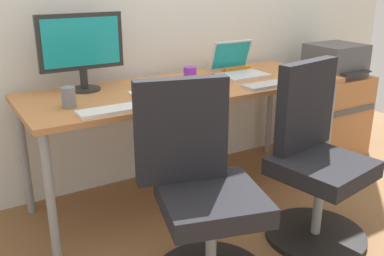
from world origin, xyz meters
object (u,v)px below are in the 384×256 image
(printer, at_px, (335,60))
(desktop_monitor, at_px, (81,47))
(office_chair_left, at_px, (201,195))
(side_cabinet, at_px, (329,115))
(open_laptop, at_px, (238,67))
(coffee_mug, at_px, (190,74))
(office_chair_right, at_px, (315,162))

(printer, relative_size, desktop_monitor, 0.83)
(office_chair_left, height_order, side_cabinet, office_chair_left)
(office_chair_left, bearing_deg, desktop_monitor, 102.41)
(printer, distance_m, open_laptop, 0.89)
(office_chair_left, xyz_separation_m, coffee_mug, (0.42, 0.80, 0.35))
(printer, bearing_deg, coffee_mug, 178.58)
(coffee_mug, bearing_deg, side_cabinet, -1.38)
(desktop_monitor, xyz_separation_m, open_laptop, (1.00, -0.13, -0.20))
(office_chair_left, relative_size, printer, 2.35)
(desktop_monitor, relative_size, coffee_mug, 5.22)
(office_chair_left, height_order, printer, office_chair_left)
(office_chair_right, relative_size, coffee_mug, 10.22)
(office_chair_right, distance_m, printer, 1.28)
(office_chair_right, xyz_separation_m, side_cabinet, (0.97, 0.77, -0.11))
(coffee_mug, bearing_deg, desktop_monitor, 168.28)
(open_laptop, relative_size, coffee_mug, 3.37)
(desktop_monitor, height_order, coffee_mug, desktop_monitor)
(office_chair_right, bearing_deg, office_chair_left, -179.89)
(printer, xyz_separation_m, coffee_mug, (-1.26, 0.03, 0.03))
(side_cabinet, relative_size, desktop_monitor, 1.31)
(office_chair_right, distance_m, desktop_monitor, 1.42)
(printer, height_order, open_laptop, open_laptop)
(office_chair_left, relative_size, desktop_monitor, 1.96)
(side_cabinet, height_order, coffee_mug, coffee_mug)
(open_laptop, bearing_deg, coffee_mug, -179.57)
(desktop_monitor, bearing_deg, office_chair_left, -77.59)
(desktop_monitor, height_order, open_laptop, desktop_monitor)
(office_chair_left, distance_m, printer, 1.88)
(side_cabinet, height_order, open_laptop, open_laptop)
(printer, height_order, desktop_monitor, desktop_monitor)
(office_chair_left, bearing_deg, side_cabinet, 24.64)
(side_cabinet, bearing_deg, printer, -90.00)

